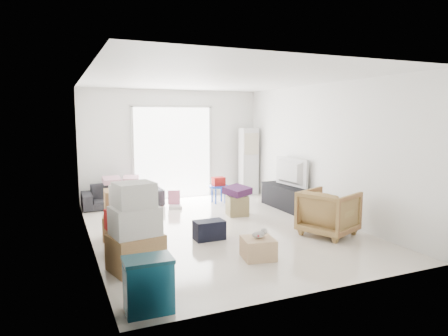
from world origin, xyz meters
name	(u,v)px	position (x,y,z in m)	size (l,w,h in m)	color
room_shell	(218,155)	(0.00, 0.00, 1.35)	(4.98, 6.48, 3.18)	beige
sliding_door	(173,149)	(0.00, 2.98, 1.24)	(2.10, 0.04, 2.33)	white
ac_tower	(249,162)	(1.95, 2.65, 0.88)	(0.45, 0.30, 1.75)	silver
tv_console	(287,197)	(2.00, 0.83, 0.26)	(0.46, 1.53, 0.51)	black
television	(287,183)	(2.00, 0.83, 0.58)	(1.08, 0.62, 0.14)	black
sofa	(123,191)	(-1.33, 2.50, 0.35)	(1.79, 0.52, 0.70)	#27272C
pillow_left	(111,174)	(-1.57, 2.54, 0.76)	(0.36, 0.28, 0.11)	#C7919A
pillow_right	(131,173)	(-1.13, 2.55, 0.76)	(0.37, 0.29, 0.13)	#C7919A
armchair	(329,210)	(1.58, -1.17, 0.43)	(0.84, 0.78, 0.86)	#9E8446
storage_bins	(148,285)	(-1.90, -2.69, 0.29)	(0.51, 0.36, 0.58)	navy
box_stack_a	(135,231)	(-1.80, -1.49, 0.53)	(0.77, 0.69, 1.19)	#A5764A
box_stack_b	(126,224)	(-1.80, -0.73, 0.45)	(0.61, 0.57, 1.03)	#A5764A
box_stack_c	(120,215)	(-1.77, 0.06, 0.40)	(0.62, 0.55, 0.82)	#A5764A
loose_box	(134,223)	(-1.51, 0.27, 0.18)	(0.43, 0.43, 0.36)	#A5764A
duffel_bag	(209,230)	(-0.42, -0.61, 0.16)	(0.50, 0.30, 0.32)	black
ottoman	(237,205)	(0.72, 0.72, 0.21)	(0.41, 0.41, 0.41)	#8E8452
blanket	(237,192)	(0.72, 0.72, 0.48)	(0.45, 0.45, 0.14)	#4A1D4A
kids_table	(218,185)	(0.82, 1.99, 0.44)	(0.49, 0.49, 0.62)	blue
toy_walker	(175,203)	(-0.29, 1.87, 0.11)	(0.36, 0.33, 0.39)	silver
wood_crate	(258,248)	(-0.09, -1.73, 0.15)	(0.45, 0.45, 0.30)	#D9B07D
plush_bunny	(260,234)	(-0.06, -1.72, 0.36)	(0.26, 0.15, 0.13)	#B2ADA8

